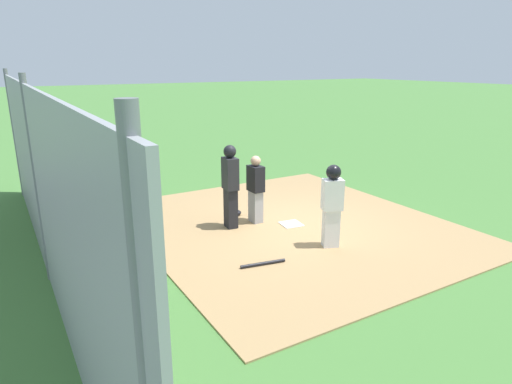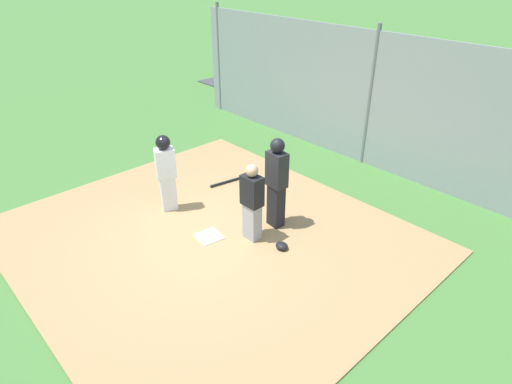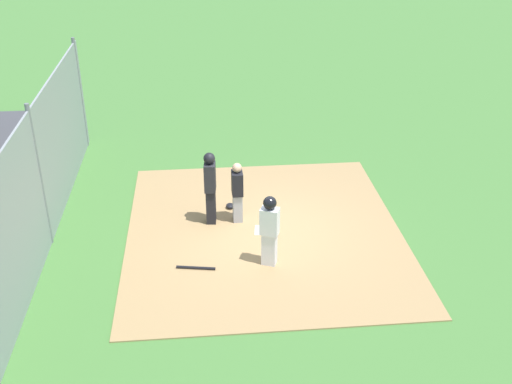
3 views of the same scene
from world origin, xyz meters
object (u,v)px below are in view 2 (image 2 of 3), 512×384
(catcher, at_px, (252,202))
(baseball_bat, at_px, (227,182))
(umpire, at_px, (277,181))
(home_plate, at_px, (209,236))
(catcher_mask, at_px, (282,246))
(runner, at_px, (166,169))

(catcher, distance_m, baseball_bat, 2.37)
(catcher, xyz_separation_m, umpire, (0.02, -0.64, 0.18))
(home_plate, bearing_deg, baseball_bat, -48.51)
(umpire, height_order, catcher_mask, umpire)
(home_plate, distance_m, runner, 1.65)
(catcher_mask, bearing_deg, umpire, -37.20)
(runner, bearing_deg, catcher_mask, 37.83)
(umpire, relative_size, catcher_mask, 7.56)
(home_plate, height_order, catcher_mask, catcher_mask)
(baseball_bat, bearing_deg, umpire, 89.03)
(umpire, bearing_deg, catcher, 6.43)
(home_plate, distance_m, baseball_bat, 2.16)
(home_plate, bearing_deg, catcher, -134.10)
(home_plate, xyz_separation_m, runner, (1.37, -0.04, 0.92))
(runner, height_order, baseball_bat, runner)
(runner, bearing_deg, home_plate, 21.04)
(catcher, distance_m, catcher_mask, 0.96)
(umpire, distance_m, catcher_mask, 1.21)
(home_plate, distance_m, catcher_mask, 1.40)
(baseball_bat, distance_m, catcher_mask, 2.77)
(home_plate, distance_m, catcher, 1.12)
(catcher, height_order, umpire, umpire)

